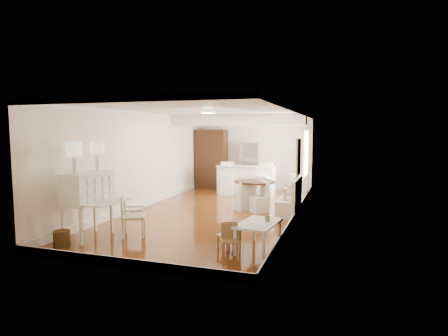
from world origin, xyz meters
The scene contains 20 objects.
room centered at (0.04, 0.32, 1.98)m, with size 9.00×9.04×2.82m.
secretary_bureau centered at (-1.70, -3.17, 0.70)m, with size 1.10×1.12×1.40m, color white.
gustavian_armchair centered at (-0.85, -2.78, 0.45)m, with size 0.51×0.51×0.90m, color white.
wicker_basket centered at (-1.81, -3.84, 0.16)m, with size 0.32×0.32×0.32m, color #473116.
kids_table centered at (1.90, -2.88, 0.27)m, with size 0.65×1.08×0.54m, color white.
kids_chair_a centered at (1.47, -3.08, 0.27)m, with size 0.26×0.26×0.53m, color olive.
kids_chair_b centered at (1.28, -2.97, 0.28)m, with size 0.27×0.27×0.56m, color #A56F4B.
kids_chair_c centered at (1.50, -3.42, 0.31)m, with size 0.30×0.30×0.62m, color #9B7846.
banquette centered at (1.99, 0.50, 0.49)m, with size 0.52×1.60×0.98m, color silver.
dining_table centered at (0.95, 0.83, 0.41)m, with size 1.20×1.20×0.82m, color #4A2A18.
slip_chair_near centered at (1.18, 0.37, 0.43)m, with size 0.41×0.43×0.87m, color white.
slip_chair_far centered at (0.69, 0.58, 0.47)m, with size 0.45×0.47×0.95m, color white.
breakfast_counter centered at (0.10, 3.10, 0.52)m, with size 2.05×0.65×1.03m, color white.
bar_stool_left centered at (-0.55, 2.88, 0.58)m, with size 0.46×0.46×1.15m, color white.
bar_stool_right centered at (0.78, 2.85, 0.58)m, with size 0.46×0.46×1.16m, color white.
pantry_cabinet centered at (-1.60, 4.18, 1.15)m, with size 1.20×0.60×2.30m, color #381E11.
fridge centered at (0.30, 4.15, 0.90)m, with size 0.75×0.65×1.80m, color silver.
sideboard centered at (1.91, 3.19, 0.39)m, with size 0.36×0.82×0.78m, color white.
pencil_cup centered at (2.03, -2.71, 0.58)m, with size 0.11×0.11×0.09m, color #619556.
branch_vase centered at (1.94, 3.17, 0.87)m, with size 0.18×0.18×0.19m, color white.
Camera 1 is at (3.41, -9.65, 2.25)m, focal length 30.00 mm.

